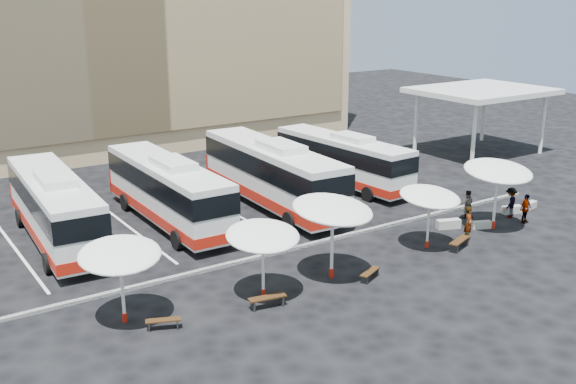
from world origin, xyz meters
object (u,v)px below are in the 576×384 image
passenger_0 (469,224)px  passenger_3 (510,203)px  sunshade_3 (430,197)px  wood_bench_0 (163,322)px  bus_1 (167,189)px  sunshade_1 (263,236)px  wood_bench_2 (370,273)px  conc_bench_0 (448,224)px  sunshade_2 (333,210)px  passenger_1 (468,204)px  conc_bench_3 (530,206)px  passenger_2 (526,209)px  wood_bench_3 (460,242)px  sunshade_0 (120,255)px  sunshade_4 (498,171)px  conc_bench_2 (512,210)px  conc_bench_1 (481,225)px  bus_0 (54,206)px  wood_bench_1 (267,299)px  bus_2 (272,173)px  bus_3 (342,158)px

passenger_0 → passenger_3: (4.84, 1.25, -0.02)m
sunshade_3 → wood_bench_0: 14.86m
passenger_0 → sunshade_3: bearing=130.3°
passenger_3 → bus_1: bearing=-52.4°
sunshade_1 → wood_bench_2: (4.94, -1.14, -2.44)m
sunshade_1 → conc_bench_0: size_ratio=2.78×
sunshade_2 → passenger_1: (11.54, 2.38, -2.40)m
sunshade_1 → wood_bench_0: 5.32m
wood_bench_2 → bus_1: bearing=109.4°
conc_bench_3 → sunshade_2: bearing=-174.8°
sunshade_1 → passenger_3: size_ratio=2.06×
sunshade_2 → passenger_0: sunshade_2 is taller
passenger_2 → wood_bench_3: bearing=-177.1°
sunshade_0 → sunshade_4: bearing=-1.9°
wood_bench_3 → conc_bench_2: size_ratio=1.43×
conc_bench_1 → wood_bench_2: bearing=-168.8°
sunshade_1 → conc_bench_2: (18.04, 1.54, -2.53)m
sunshade_3 → passenger_1: (5.27, 2.12, -1.87)m
bus_0 → wood_bench_2: (10.40, -12.67, -1.64)m
passenger_2 → passenger_3: (0.05, 1.08, 0.06)m
sunshade_1 → passenger_3: 17.45m
wood_bench_3 → conc_bench_1: bearing=24.0°
passenger_0 → conc_bench_0: bearing=33.9°
sunshade_2 → conc_bench_2: sunshade_2 is taller
bus_0 → wood_bench_1: bus_0 is taller
sunshade_1 → passenger_2: (17.26, 0.04, -1.92)m
sunshade_0 → conc_bench_2: 23.92m
bus_2 → sunshade_3: bus_2 is taller
bus_3 → passenger_3: (3.83, -10.75, -0.94)m
wood_bench_2 → conc_bench_1: bearing=11.2°
bus_2 → passenger_2: 14.66m
bus_1 → wood_bench_2: bearing=-69.8°
bus_3 → conc_bench_2: bearing=-70.2°
bus_2 → sunshade_4: bearing=-49.1°
passenger_1 → bus_2: bearing=-5.1°
sunshade_1 → sunshade_4: size_ratio=0.84×
sunshade_4 → wood_bench_2: 10.64m
bus_3 → sunshade_2: bearing=-133.7°
sunshade_4 → passenger_3: 3.33m
wood_bench_3 → passenger_1: 5.18m
bus_2 → sunshade_1: (-7.08, -10.51, 0.65)m
wood_bench_0 → wood_bench_3: 15.87m
conc_bench_0 → conc_bench_2: size_ratio=1.11×
bus_3 → wood_bench_0: bus_3 is taller
conc_bench_0 → passenger_3: passenger_3 is taller
passenger_1 → passenger_3: passenger_3 is taller
sunshade_3 → conc_bench_3: 10.09m
bus_2 → conc_bench_0: 10.73m
wood_bench_1 → bus_0: bearing=112.1°
sunshade_3 → passenger_3: bearing=6.3°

